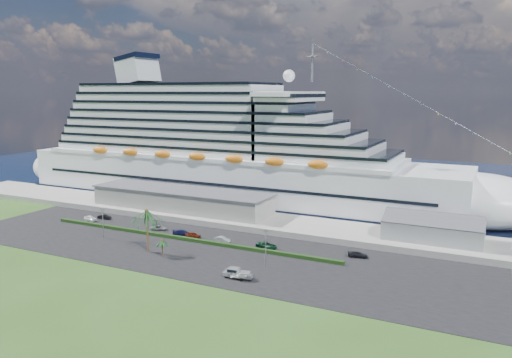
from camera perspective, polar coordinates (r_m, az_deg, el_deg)
The scene contains 22 objects.
ground at distance 117.72m, azimuth -9.57°, elevation -9.49°, with size 420.00×420.00×0.00m, color #2B4A18.
asphalt_lot at distance 126.28m, azimuth -6.63°, elevation -8.03°, with size 140.00×38.00×0.12m, color black.
wharf at distance 150.20m, azimuth -0.62°, elevation -4.71°, with size 240.00×20.00×1.80m, color gray.
water at distance 232.51m, azimuth 9.44°, elevation 0.19°, with size 420.00×160.00×0.02m, color black.
cruise_ship at distance 178.03m, azimuth -3.34°, elevation 2.77°, with size 191.00×38.00×54.00m.
terminal_building at distance 161.77m, azimuth -8.56°, elevation -2.25°, with size 61.00×15.00×6.30m.
port_shed at distance 134.85m, azimuth 19.60°, elevation -5.47°, with size 24.00×12.31×7.37m.
hedge at distance 134.36m, azimuth -8.36°, elevation -6.74°, with size 88.00×1.10×0.90m, color black.
lamp_post_left at distance 139.38m, azimuth -17.11°, elevation -4.43°, with size 1.60×0.35×8.27m.
lamp_post_right at distance 112.89m, azimuth 1.12°, elevation -7.35°, with size 1.60×0.35×8.27m.
palm_tall at distance 123.98m, azimuth -12.38°, elevation -4.15°, with size 8.82×8.82×11.13m.
palm_short at distance 121.04m, azimuth -10.67°, elevation -7.15°, with size 3.53×3.53×4.56m.
parked_car_0 at distance 160.22m, azimuth -18.40°, elevation -4.29°, with size 1.84×4.58×1.56m, color white.
parked_car_1 at distance 161.01m, azimuth -16.94°, elevation -4.17°, with size 1.47×4.21×1.39m, color black.
parked_car_2 at distance 144.80m, azimuth -11.03°, elevation -5.51°, with size 2.12×4.59×1.28m, color gray.
parked_car_3 at distance 138.40m, azimuth -8.42°, elevation -6.10°, with size 2.16×5.30×1.54m, color #131545.
parked_car_4 at distance 136.04m, azimuth -7.22°, elevation -6.37°, with size 1.75×4.36×1.49m, color #5F1D0C.
parked_car_5 at distance 131.47m, azimuth -3.87°, elevation -6.91°, with size 1.49×4.26×1.40m, color #A9ACB0.
parked_car_6 at distance 126.09m, azimuth 1.23°, elevation -7.59°, with size 2.60×5.64×1.57m, color black.
parked_car_7 at distance 121.97m, azimuth 11.55°, elevation -8.46°, with size 1.93×4.75×1.38m, color black.
pickup_truck at distance 107.10m, azimuth -2.27°, elevation -10.64°, with size 6.07×2.82×2.07m.
boat_trailer at distance 106.09m, azimuth -1.65°, elevation -10.83°, with size 6.33×4.67×1.75m.
Camera 1 is at (65.63, -89.64, 38.93)m, focal length 35.00 mm.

